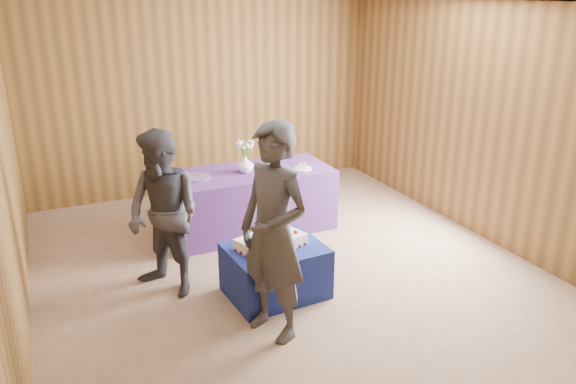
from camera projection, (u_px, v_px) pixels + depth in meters
ground at (291, 275)px, 5.85m from camera, size 6.00×6.00×0.00m
room_shell at (291, 103)px, 5.23m from camera, size 5.04×6.04×2.72m
cake_table at (275, 271)px, 5.41m from camera, size 0.95×0.76×0.50m
serving_table at (249, 200)px, 6.85m from camera, size 2.00×0.90×0.75m
sheet_cake at (271, 242)px, 5.31m from camera, size 0.73×0.61×0.15m
vase at (245, 164)px, 6.65m from camera, size 0.21×0.21×0.20m
flower_spray at (245, 144)px, 6.57m from camera, size 0.22×0.22×0.17m
platter at (195, 177)px, 6.48m from camera, size 0.44×0.44×0.02m
plate at (303, 168)px, 6.80m from camera, size 0.29×0.29×0.01m
cake_slice at (303, 166)px, 6.79m from camera, size 0.09×0.08×0.08m
knife at (311, 171)px, 6.73m from camera, size 0.26×0.06×0.00m
guest_left at (274, 233)px, 4.58m from camera, size 0.68×0.80×1.86m
guest_right at (164, 215)px, 5.27m from camera, size 0.94×0.99×1.62m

